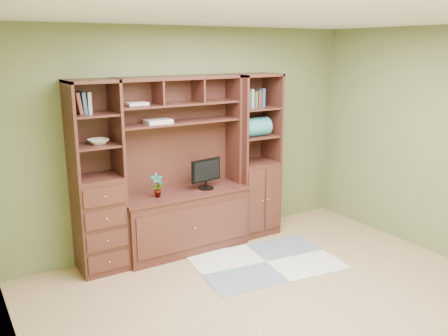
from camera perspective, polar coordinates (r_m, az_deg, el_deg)
room at (r=4.11m, az=8.99°, el=-0.80°), size 4.60×4.10×2.64m
center_hutch at (r=5.46m, az=-4.86°, el=0.13°), size 1.54×0.53×2.05m
left_tower at (r=5.14m, az=-15.03°, el=-1.22°), size 0.50×0.45×2.05m
right_tower at (r=6.01m, az=3.70°, el=1.47°), size 0.55×0.45×2.05m
rug at (r=5.48m, az=5.08°, el=-11.19°), size 1.69×1.24×0.01m
monitor at (r=5.57m, az=-2.18°, el=-0.03°), size 0.43×0.24×0.50m
orchid at (r=5.33m, az=-8.05°, el=-2.08°), size 0.15×0.10×0.28m
magazines at (r=5.33m, az=-7.96°, el=5.58°), size 0.29×0.21×0.04m
bowl at (r=5.07m, az=-14.90°, el=3.10°), size 0.21×0.21×0.05m
blanket_teal at (r=5.87m, az=3.63°, el=4.93°), size 0.40×0.23×0.23m
blanket_red at (r=6.06m, az=4.04°, el=5.12°), size 0.37×0.21×0.21m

